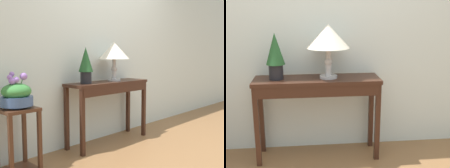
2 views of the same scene
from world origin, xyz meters
TOP-DOWN VIEW (x-y plane):
  - ground_plane at (0.00, 0.00)m, footprint 12.00×12.00m
  - back_wall_with_art at (0.00, 1.36)m, footprint 9.00×0.10m
  - console_table at (-0.12, 1.07)m, footprint 1.17×0.35m
  - table_lamp at (-0.02, 1.09)m, footprint 0.39×0.39m
  - potted_plant_on_console at (-0.50, 1.09)m, footprint 0.17×0.17m
  - pedestal_stand_left at (-1.38, 1.06)m, footprint 0.33×0.33m
  - planter_bowl_wide at (-1.38, 1.06)m, footprint 0.30×0.30m

SIDE VIEW (x-z plane):
  - ground_plane at x=0.00m, z-range -0.01..0.00m
  - pedestal_stand_left at x=-1.38m, z-range 0.00..0.63m
  - console_table at x=-0.12m, z-range 0.27..1.06m
  - planter_bowl_wide at x=-1.38m, z-range 0.58..0.92m
  - potted_plant_on_console at x=-0.50m, z-range 0.81..1.23m
  - table_lamp at x=-0.02m, z-range 0.91..1.41m
  - back_wall_with_art at x=0.00m, z-range 0.00..2.80m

